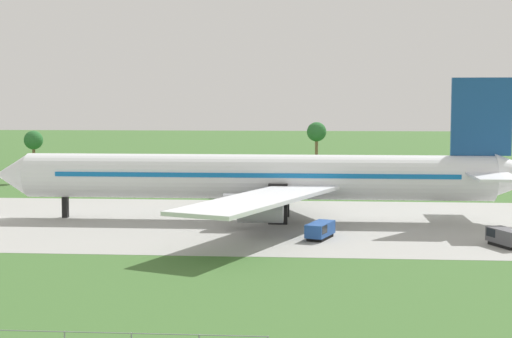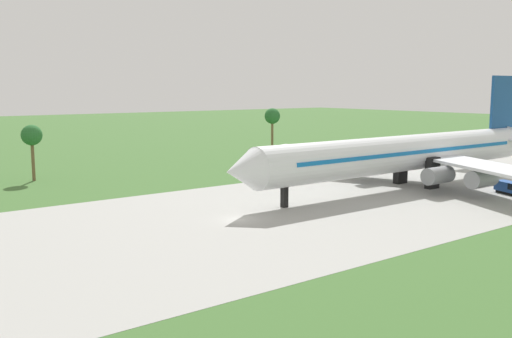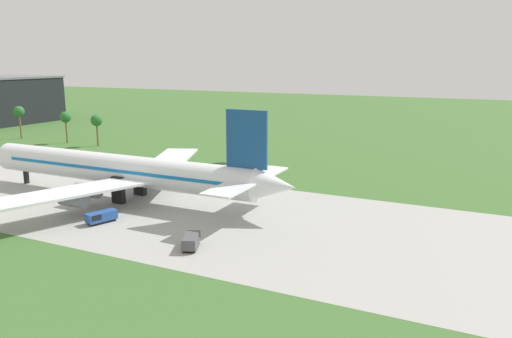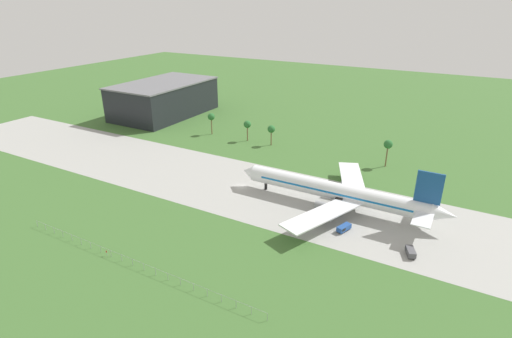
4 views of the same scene
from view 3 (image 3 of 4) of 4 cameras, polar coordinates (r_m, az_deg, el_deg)
jet_airliner at (r=100.10m, az=-14.97°, el=-0.12°), size 72.70×59.80×18.48m
baggage_tug at (r=73.27m, az=-7.40°, el=-8.13°), size 3.60×4.98×1.94m
fuel_truck at (r=87.14m, az=-17.37°, el=-5.26°), size 3.52×5.38×1.89m
palm_tree_row at (r=162.41m, az=-17.36°, el=5.51°), size 91.85×3.60×11.60m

